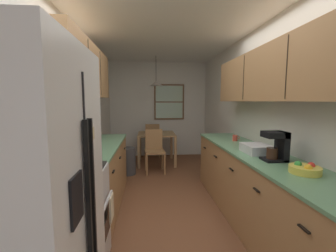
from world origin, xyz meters
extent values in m
plane|color=brown|center=(0.00, 1.00, 0.00)|extent=(12.00, 12.00, 0.00)
cube|color=silver|center=(-1.35, 1.00, 1.27)|extent=(0.10, 9.00, 2.55)
cube|color=silver|center=(1.35, 1.00, 1.27)|extent=(0.10, 9.00, 2.55)
cube|color=silver|center=(0.00, 3.65, 1.27)|extent=(4.40, 0.10, 2.55)
cube|color=white|center=(0.00, 1.00, 2.59)|extent=(4.40, 9.00, 0.08)
cube|color=white|center=(-0.95, -1.26, 0.89)|extent=(0.69, 0.81, 1.79)
cube|color=black|center=(-0.61, -1.26, 0.84)|extent=(0.01, 0.01, 1.61)
cube|color=black|center=(-0.59, -1.30, 0.84)|extent=(0.02, 0.02, 1.15)
cube|color=black|center=(-0.59, -1.22, 0.84)|extent=(0.02, 0.02, 1.15)
cube|color=black|center=(-0.60, -1.43, 1.07)|extent=(0.01, 0.15, 0.22)
cube|color=beige|center=(-0.60, -1.10, 1.32)|extent=(0.01, 0.05, 0.07)
cube|color=silver|center=(-0.99, -0.53, 0.45)|extent=(0.62, 0.61, 0.90)
cube|color=black|center=(-0.67, -0.53, 0.42)|extent=(0.01, 0.43, 0.30)
cube|color=silver|center=(-0.65, -0.53, 0.63)|extent=(0.02, 0.49, 0.02)
cube|color=black|center=(-0.99, -0.53, 0.91)|extent=(0.59, 0.58, 0.02)
cube|color=silver|center=(-1.27, -0.53, 1.00)|extent=(0.06, 0.61, 0.20)
cylinder|color=#2D2D2D|center=(-1.13, -0.66, 0.93)|extent=(0.15, 0.15, 0.01)
cylinder|color=#2D2D2D|center=(-1.13, -0.40, 0.93)|extent=(0.15, 0.15, 0.01)
cylinder|color=#2D2D2D|center=(-0.85, -0.66, 0.93)|extent=(0.15, 0.15, 0.01)
cylinder|color=#2D2D2D|center=(-0.85, -0.40, 0.93)|extent=(0.15, 0.15, 0.01)
cube|color=silver|center=(-1.11, -0.53, 1.72)|extent=(0.38, 0.57, 0.36)
cube|color=black|center=(-0.92, -0.59, 1.72)|extent=(0.01, 0.34, 0.23)
cube|color=#2D2D33|center=(-0.92, -0.34, 1.72)|extent=(0.01, 0.11, 0.23)
cube|color=#A87A4C|center=(-1.00, 0.72, 0.43)|extent=(0.60, 1.87, 0.87)
cube|color=#60936B|center=(-1.00, 0.72, 0.89)|extent=(0.63, 1.89, 0.03)
cube|color=black|center=(-0.69, 0.10, 0.70)|extent=(0.02, 0.10, 0.01)
cube|color=black|center=(-0.69, 0.72, 0.70)|extent=(0.02, 0.10, 0.01)
cube|color=black|center=(-0.69, 1.34, 0.70)|extent=(0.02, 0.10, 0.01)
cube|color=#A87A4C|center=(-1.14, 0.67, 1.91)|extent=(0.32, 1.97, 0.69)
cube|color=#2D2319|center=(-0.98, 0.34, 1.91)|extent=(0.01, 0.01, 0.63)
cube|color=#2D2319|center=(-0.98, 0.99, 1.91)|extent=(0.01, 0.01, 0.63)
cube|color=#A87A4C|center=(1.00, 0.05, 0.43)|extent=(0.60, 3.05, 0.87)
cube|color=#60936B|center=(1.00, 0.05, 0.89)|extent=(0.63, 3.07, 0.03)
cube|color=black|center=(0.69, -1.17, 0.70)|extent=(0.02, 0.10, 0.01)
cube|color=black|center=(0.69, -0.56, 0.70)|extent=(0.02, 0.10, 0.01)
cube|color=black|center=(0.69, 0.05, 0.70)|extent=(0.02, 0.10, 0.01)
cube|color=black|center=(0.69, 0.66, 0.70)|extent=(0.02, 0.10, 0.01)
cube|color=black|center=(0.69, 1.27, 0.70)|extent=(0.02, 0.10, 0.01)
cube|color=#A87A4C|center=(1.14, 0.00, 1.81)|extent=(0.32, 2.75, 0.62)
cube|color=#2D2319|center=(0.98, -0.46, 1.81)|extent=(0.01, 0.01, 0.57)
cube|color=#2D2319|center=(0.98, 0.45, 1.81)|extent=(0.01, 0.01, 0.57)
cube|color=#A87F51|center=(-0.09, 2.83, 0.72)|extent=(0.87, 0.87, 0.03)
cube|color=#A87F51|center=(-0.50, 2.42, 0.35)|extent=(0.06, 0.06, 0.70)
cube|color=#A87F51|center=(0.32, 2.42, 0.35)|extent=(0.06, 0.06, 0.70)
cube|color=#A87F51|center=(-0.50, 3.23, 0.35)|extent=(0.06, 0.06, 0.70)
cube|color=#A87F51|center=(0.32, 3.23, 0.35)|extent=(0.06, 0.06, 0.70)
cube|color=#A87A4C|center=(-0.15, 2.11, 0.45)|extent=(0.43, 0.43, 0.04)
cube|color=#A87A4C|center=(-0.17, 2.29, 0.68)|extent=(0.37, 0.06, 0.45)
cylinder|color=#A87A4C|center=(0.04, 1.95, 0.22)|extent=(0.04, 0.04, 0.43)
cylinder|color=#A87A4C|center=(-0.32, 1.92, 0.22)|extent=(0.04, 0.04, 0.43)
cylinder|color=#A87A4C|center=(0.02, 2.31, 0.22)|extent=(0.04, 0.04, 0.43)
cylinder|color=#A87A4C|center=(-0.35, 2.28, 0.22)|extent=(0.04, 0.04, 0.43)
cube|color=#A87A4C|center=(-0.16, 3.54, 0.45)|extent=(0.41, 0.41, 0.04)
cube|color=#A87A4C|center=(-0.17, 3.36, 0.68)|extent=(0.37, 0.05, 0.45)
cylinder|color=#A87A4C|center=(-0.34, 3.73, 0.22)|extent=(0.04, 0.04, 0.43)
cylinder|color=#A87A4C|center=(0.03, 3.72, 0.22)|extent=(0.04, 0.04, 0.43)
cylinder|color=#A87A4C|center=(-0.35, 3.37, 0.22)|extent=(0.04, 0.04, 0.43)
cylinder|color=#A87A4C|center=(0.01, 3.35, 0.22)|extent=(0.04, 0.04, 0.43)
cylinder|color=black|center=(-0.09, 2.83, 2.26)|extent=(0.01, 0.01, 0.59)
cone|color=#B7B2A8|center=(-0.09, 2.83, 1.91)|extent=(0.31, 0.31, 0.10)
sphere|color=white|center=(-0.09, 2.83, 1.93)|extent=(0.06, 0.06, 0.06)
cube|color=brown|center=(0.29, 3.58, 1.48)|extent=(0.81, 0.04, 0.96)
cube|color=#B2D1B7|center=(0.29, 3.56, 1.48)|extent=(0.73, 0.01, 0.88)
cube|color=brown|center=(0.29, 3.56, 1.48)|extent=(0.73, 0.02, 0.03)
cylinder|color=#3F3F42|center=(-0.70, 2.07, 0.28)|extent=(0.31, 0.31, 0.55)
cylinder|color=#265999|center=(-1.00, 0.10, 0.97)|extent=(0.12, 0.12, 0.15)
cylinder|color=white|center=(-1.00, 0.10, 1.06)|extent=(0.13, 0.13, 0.02)
cube|color=beige|center=(-0.64, -0.38, 0.50)|extent=(0.02, 0.16, 0.24)
cube|color=black|center=(0.98, -0.32, 0.91)|extent=(0.22, 0.18, 0.02)
cube|color=black|center=(1.06, -0.32, 1.05)|extent=(0.06, 0.18, 0.30)
cube|color=black|center=(0.98, -0.32, 1.17)|extent=(0.22, 0.18, 0.06)
cylinder|color=#331E14|center=(0.96, -0.32, 0.98)|extent=(0.11, 0.11, 0.11)
cylinder|color=#BF3F33|center=(1.03, 0.79, 0.95)|extent=(0.07, 0.07, 0.09)
torus|color=#BF3F33|center=(1.08, 0.79, 0.95)|extent=(0.05, 0.01, 0.05)
cylinder|color=#E5D14C|center=(1.02, -0.72, 0.93)|extent=(0.25, 0.25, 0.06)
cylinder|color=black|center=(1.02, -0.72, 0.95)|extent=(0.20, 0.20, 0.03)
sphere|color=red|center=(1.08, -0.72, 0.96)|extent=(0.06, 0.06, 0.06)
sphere|color=green|center=(0.99, -0.67, 0.96)|extent=(0.06, 0.06, 0.06)
sphere|color=yellow|center=(1.01, -0.77, 0.96)|extent=(0.06, 0.06, 0.06)
cube|color=silver|center=(0.97, 0.01, 0.95)|extent=(0.28, 0.34, 0.10)
camera|label=1|loc=(-0.29, -2.39, 1.50)|focal=23.44mm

